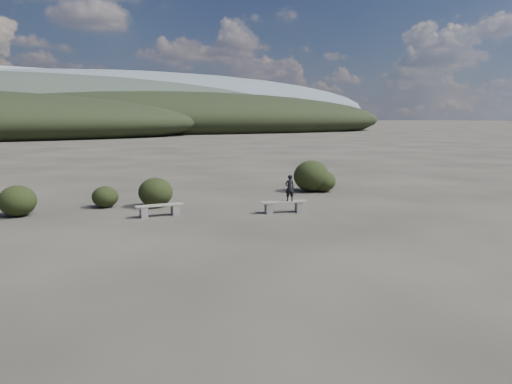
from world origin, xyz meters
TOP-DOWN VIEW (x-y plane):
  - ground at (0.00, 0.00)m, footprint 1200.00×1200.00m
  - bench_left at (-2.60, 6.23)m, footprint 1.79×0.42m
  - bench_right at (1.87, 4.70)m, footprint 1.86×0.82m
  - seated_person at (2.08, 4.64)m, footprint 0.41×0.31m
  - shrub_a at (-4.03, 9.11)m, footprint 1.07×1.07m
  - shrub_b at (-2.15, 8.30)m, footprint 1.41×1.41m
  - shrub_d at (5.98, 8.98)m, footprint 1.77×1.77m
  - shrub_e at (6.45, 8.65)m, footprint 1.27×1.27m
  - shrub_f at (-7.29, 8.71)m, footprint 1.37×1.37m

SIDE VIEW (x-z plane):
  - ground at x=0.00m, z-range 0.00..0.00m
  - bench_left at x=-2.60m, z-range 0.05..0.49m
  - bench_right at x=1.87m, z-range 0.05..0.50m
  - shrub_a at x=-4.03m, z-range 0.00..0.87m
  - shrub_e at x=6.45m, z-range 0.00..1.06m
  - shrub_f at x=-7.29m, z-range 0.00..1.16m
  - shrub_b at x=-2.15m, z-range 0.00..1.21m
  - shrub_d at x=5.98m, z-range 0.00..1.55m
  - seated_person at x=2.08m, z-range 0.46..1.48m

